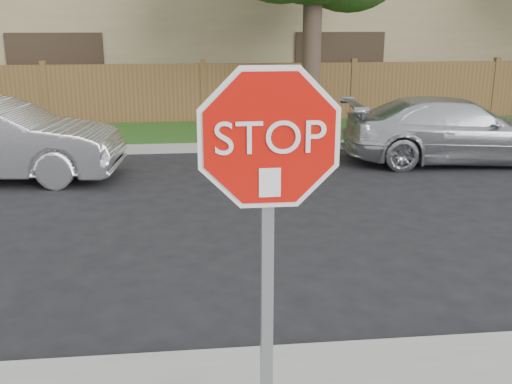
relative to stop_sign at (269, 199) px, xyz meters
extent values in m
plane|color=black|center=(-0.01, 1.48, -1.83)|extent=(90.00, 90.00, 0.00)
cube|color=gray|center=(-0.01, 9.63, -1.75)|extent=(70.00, 0.30, 0.15)
cube|color=#1E4714|center=(-0.01, 11.28, -1.77)|extent=(70.00, 3.00, 0.12)
cube|color=brown|center=(-0.01, 12.88, -1.03)|extent=(70.00, 0.12, 1.60)
cube|color=#988A5E|center=(-0.01, 18.48, 1.17)|extent=(34.00, 8.00, 6.00)
cylinder|color=#382B21|center=(2.49, 11.18, 0.13)|extent=(0.44, 0.44, 3.92)
cube|color=gray|center=(0.00, 0.05, -0.58)|extent=(0.07, 0.06, 2.30)
cylinder|color=white|center=(0.00, -0.02, 0.32)|extent=(1.01, 0.02, 1.01)
cylinder|color=#BA0E07|center=(0.00, -0.03, 0.32)|extent=(0.93, 0.02, 0.93)
cube|color=white|center=(0.00, -0.05, 0.10)|extent=(0.11, 0.00, 0.15)
imported|color=#B5B9BD|center=(4.74, 8.09, -1.20)|extent=(4.44, 2.08, 1.25)
camera|label=1|loc=(-0.39, -2.91, 0.89)|focal=42.00mm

